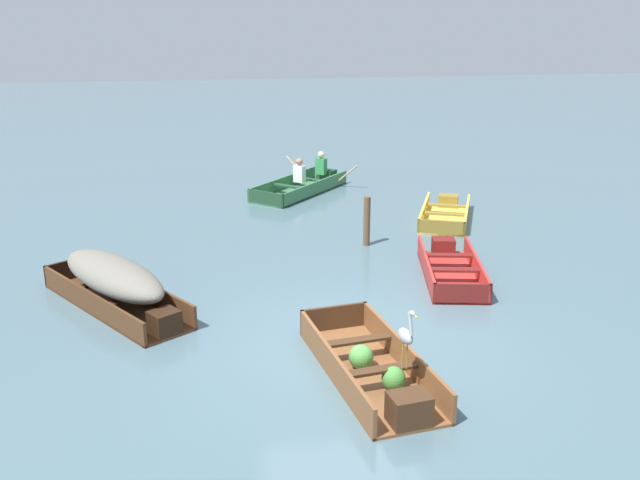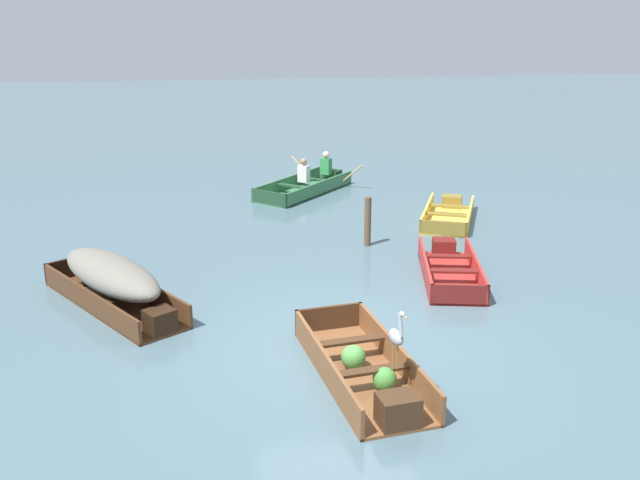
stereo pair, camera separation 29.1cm
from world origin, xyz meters
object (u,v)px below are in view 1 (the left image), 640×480
(dinghy_wooden_brown_foreground, at_px, (373,370))
(skiff_red_mid_moored, at_px, (450,267))
(heron_on_dinghy, at_px, (406,335))
(rowboat_green_with_crew, at_px, (304,184))
(skiff_yellow_far_moored, at_px, (445,214))
(skiff_dark_varnish_near_moored, at_px, (115,281))
(mooring_post, at_px, (367,221))

(dinghy_wooden_brown_foreground, height_order, skiff_red_mid_moored, dinghy_wooden_brown_foreground)
(skiff_red_mid_moored, relative_size, heron_on_dinghy, 3.23)
(dinghy_wooden_brown_foreground, bearing_deg, rowboat_green_with_crew, 87.29)
(skiff_yellow_far_moored, height_order, rowboat_green_with_crew, rowboat_green_with_crew)
(skiff_dark_varnish_near_moored, distance_m, mooring_post, 5.30)
(heron_on_dinghy, bearing_deg, mooring_post, 81.80)
(dinghy_wooden_brown_foreground, xyz_separation_m, mooring_post, (1.13, 5.44, 0.36))
(skiff_dark_varnish_near_moored, xyz_separation_m, mooring_post, (4.69, 2.48, 0.04))
(dinghy_wooden_brown_foreground, height_order, skiff_yellow_far_moored, dinghy_wooden_brown_foreground)
(skiff_yellow_far_moored, bearing_deg, skiff_dark_varnish_near_moored, -149.42)
(skiff_yellow_far_moored, relative_size, heron_on_dinghy, 3.15)
(mooring_post, bearing_deg, skiff_dark_varnish_near_moored, -152.15)
(skiff_red_mid_moored, height_order, rowboat_green_with_crew, rowboat_green_with_crew)
(skiff_dark_varnish_near_moored, distance_m, skiff_red_mid_moored, 5.87)
(skiff_dark_varnish_near_moored, distance_m, skiff_yellow_far_moored, 8.03)
(skiff_red_mid_moored, xyz_separation_m, mooring_post, (-1.14, 1.87, 0.38))
(skiff_red_mid_moored, distance_m, mooring_post, 2.22)
(skiff_dark_varnish_near_moored, height_order, skiff_red_mid_moored, skiff_dark_varnish_near_moored)
(dinghy_wooden_brown_foreground, height_order, rowboat_green_with_crew, rowboat_green_with_crew)
(dinghy_wooden_brown_foreground, distance_m, mooring_post, 5.56)
(mooring_post, bearing_deg, dinghy_wooden_brown_foreground, -101.72)
(skiff_red_mid_moored, bearing_deg, skiff_dark_varnish_near_moored, -174.06)
(rowboat_green_with_crew, bearing_deg, skiff_yellow_far_moored, -46.78)
(dinghy_wooden_brown_foreground, bearing_deg, skiff_red_mid_moored, 57.56)
(skiff_red_mid_moored, relative_size, rowboat_green_with_crew, 0.87)
(skiff_yellow_far_moored, bearing_deg, heron_on_dinghy, -112.17)
(mooring_post, bearing_deg, rowboat_green_with_crew, 97.94)
(dinghy_wooden_brown_foreground, xyz_separation_m, skiff_yellow_far_moored, (3.35, 7.04, -0.04))
(skiff_yellow_far_moored, distance_m, heron_on_dinghy, 8.19)
(dinghy_wooden_brown_foreground, height_order, heron_on_dinghy, heron_on_dinghy)
(skiff_dark_varnish_near_moored, distance_m, rowboat_green_with_crew, 8.20)
(dinghy_wooden_brown_foreground, xyz_separation_m, rowboat_green_with_crew, (0.48, 10.09, 0.04))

